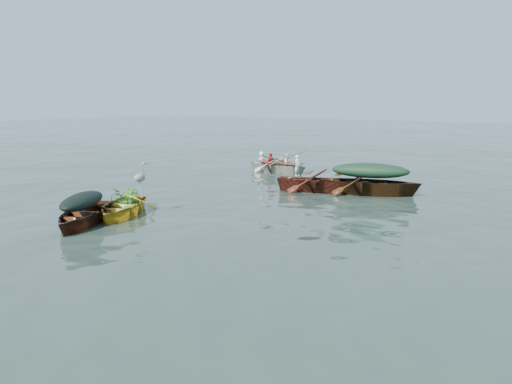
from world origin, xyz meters
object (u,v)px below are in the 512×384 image
Objects in this scene: green_tarp_boat at (369,194)px; dark_covered_boat at (84,225)px; rowed_boat at (279,173)px; heron at (140,183)px; open_wooden_boat at (323,192)px; yellow_dinghy at (122,215)px.

dark_covered_boat is at bearing 134.43° from green_tarp_boat.
rowed_boat is 9.52m from heron.
heron is at bearing 44.24° from dark_covered_boat.
heron is at bearing 141.37° from open_wooden_boat.
dark_covered_boat is 8.46m from open_wooden_boat.
heron reaches higher than green_tarp_boat.
yellow_dinghy is at bearing -174.81° from heron.
heron is at bearing -168.70° from rowed_boat.
rowed_boat is (-3.76, 3.19, 0.00)m from open_wooden_boat.
heron is (0.48, 1.61, 0.93)m from dark_covered_boat.
yellow_dinghy is 1.31m from dark_covered_boat.
yellow_dinghy is 8.42m from green_tarp_boat.
heron reaches higher than rowed_boat.
open_wooden_boat is at bearing 37.95° from heron.
green_tarp_boat reaches higher than open_wooden_boat.
open_wooden_boat reaches higher than rowed_boat.
rowed_boat is at bearing 34.54° from open_wooden_boat.
dark_covered_boat is 4.11× the size of heron.
rowed_boat is (-0.59, 9.72, 0.00)m from yellow_dinghy.
green_tarp_boat is at bearing 27.33° from yellow_dinghy.
green_tarp_boat reaches higher than yellow_dinghy.
open_wooden_boat is (-1.56, -0.44, 0.00)m from green_tarp_boat.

